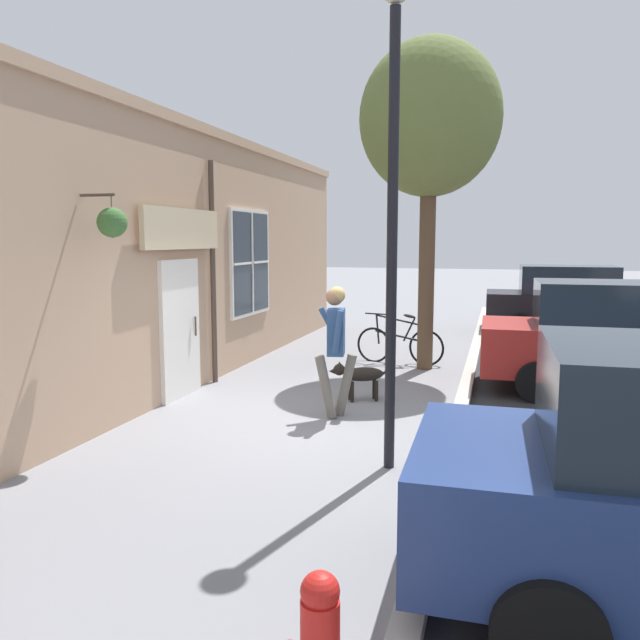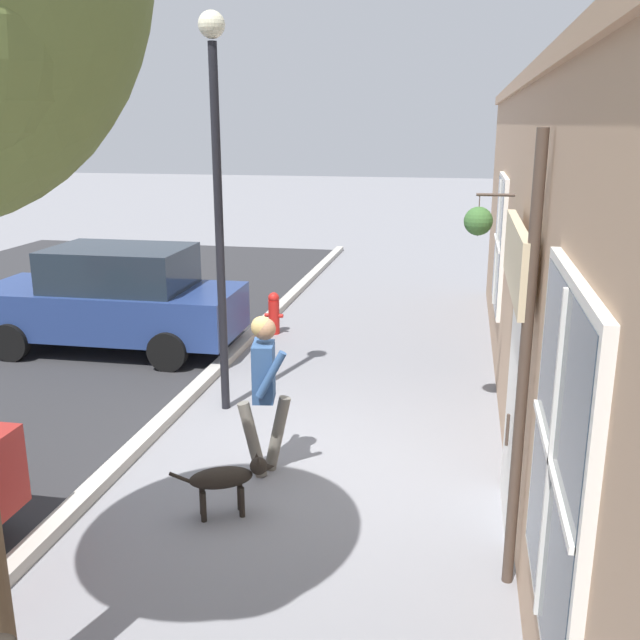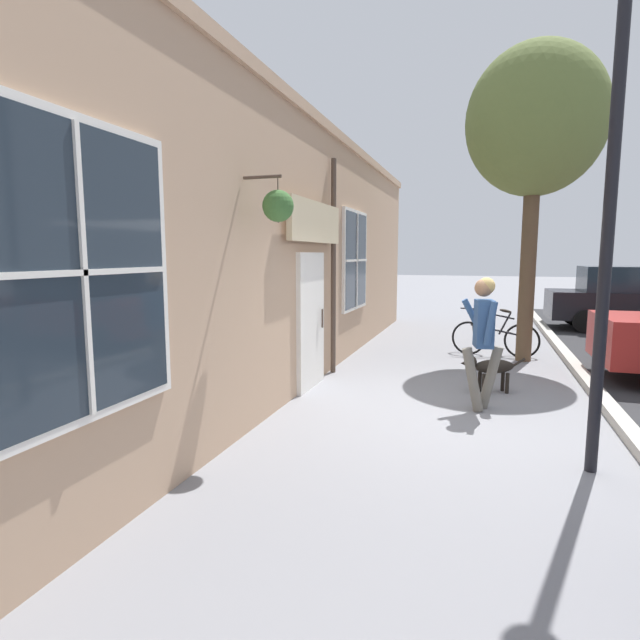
{
  "view_description": "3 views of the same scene",
  "coord_description": "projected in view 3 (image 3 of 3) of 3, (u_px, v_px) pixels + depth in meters",
  "views": [
    {
      "loc": [
        2.47,
        -7.74,
        2.39
      ],
      "look_at": [
        -0.32,
        1.84,
        1.1
      ],
      "focal_mm": 35.0,
      "sensor_mm": 36.0,
      "label": 1
    },
    {
      "loc": [
        -1.6,
        7.07,
        3.69
      ],
      "look_at": [
        -0.01,
        -0.88,
        1.46
      ],
      "focal_mm": 40.0,
      "sensor_mm": 36.0,
      "label": 2
    },
    {
      "loc": [
        0.34,
        -6.6,
        2.07
      ],
      "look_at": [
        -1.39,
        -1.29,
        1.33
      ],
      "focal_mm": 28.0,
      "sensor_mm": 36.0,
      "label": 3
    }
  ],
  "objects": [
    {
      "name": "storefront_facade",
      "position": [
        285.0,
        250.0,
        7.03
      ],
      "size": [
        0.95,
        18.0,
        4.24
      ],
      "color": "tan",
      "rests_on": "ground_plane"
    },
    {
      "name": "leaning_bicycle",
      "position": [
        495.0,
        337.0,
        10.28
      ],
      "size": [
        1.74,
        0.24,
        1.0
      ],
      "color": "black",
      "rests_on": "ground_plane"
    },
    {
      "name": "pedestrian_walking",
      "position": [
        483.0,
        330.0,
        6.55
      ],
      "size": [
        0.58,
        0.55,
        1.78
      ],
      "color": "#6B665B",
      "rests_on": "ground_plane"
    },
    {
      "name": "street_lamp",
      "position": [
        616.0,
        120.0,
        4.38
      ],
      "size": [
        0.32,
        0.32,
        4.97
      ],
      "color": "black",
      "rests_on": "ground_plane"
    },
    {
      "name": "street_tree_by_curb",
      "position": [
        533.0,
        126.0,
        9.27
      ],
      "size": [
        2.52,
        2.27,
        5.93
      ],
      "color": "brown",
      "rests_on": "ground_plane"
    },
    {
      "name": "ground_plane",
      "position": [
        450.0,
        412.0,
        6.59
      ],
      "size": [
        90.0,
        90.0,
        0.0
      ],
      "primitive_type": "plane",
      "color": "gray"
    },
    {
      "name": "dog_on_leash",
      "position": [
        490.0,
        367.0,
        7.47
      ],
      "size": [
        0.95,
        0.5,
        0.6
      ],
      "color": "black",
      "rests_on": "ground_plane"
    },
    {
      "name": "parked_car_far_end",
      "position": [
        632.0,
        299.0,
        13.55
      ],
      "size": [
        4.33,
        1.99,
        1.75
      ],
      "color": "black",
      "rests_on": "ground_plane"
    }
  ]
}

